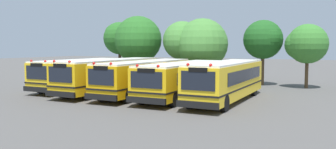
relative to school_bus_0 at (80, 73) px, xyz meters
name	(u,v)px	position (x,y,z in m)	size (l,w,h in m)	color
ground_plane	(146,95)	(6.49, -0.12, -1.40)	(160.00, 160.00, 0.00)	#514F4C
school_bus_0	(80,73)	(0.00, 0.00, 0.00)	(2.66, 9.50, 2.67)	yellow
school_bus_1	(111,74)	(3.36, -0.20, 0.05)	(2.53, 11.28, 2.75)	yellow
school_bus_2	(146,76)	(6.48, -0.04, 0.01)	(2.59, 11.37, 2.68)	#EAA80C
school_bus_3	(184,78)	(9.63, 0.02, -0.02)	(2.80, 11.22, 2.61)	yellow
school_bus_4	(227,80)	(12.93, -0.35, 0.05)	(2.53, 10.59, 2.76)	yellow
tree_0	(119,38)	(-2.80, 9.57, 3.21)	(3.60, 3.60, 6.35)	#4C3823
tree_1	(137,40)	(0.40, 8.32, 2.90)	(4.91, 4.91, 6.80)	#4C3823
tree_2	(182,41)	(5.51, 8.58, 2.80)	(3.82, 3.82, 6.12)	#4C3823
tree_3	(204,44)	(7.78, 8.63, 2.47)	(4.94, 4.91, 6.33)	#4C3823
tree_4	(264,39)	(13.05, 10.36, 2.89)	(3.65, 3.65, 6.11)	#4C3823
tree_5	(305,44)	(16.71, 9.75, 2.43)	(3.63, 3.44, 5.59)	#4C3823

